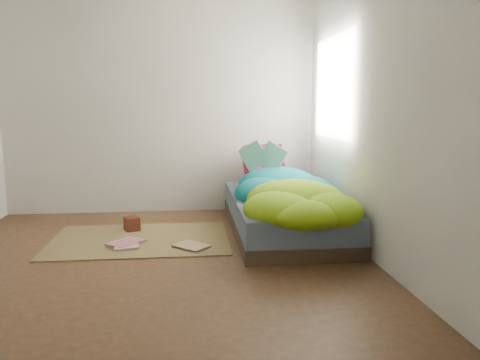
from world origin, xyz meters
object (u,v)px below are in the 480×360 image
(pillow_magenta, at_px, (264,165))
(open_book, at_px, (263,147))
(bed, at_px, (284,214))
(wooden_box, at_px, (132,224))
(floor_book_b, at_px, (117,241))
(floor_book_a, at_px, (115,246))

(pillow_magenta, height_order, open_book, open_book)
(bed, relative_size, pillow_magenta, 4.45)
(bed, distance_m, wooden_box, 1.49)
(open_book, xyz_separation_m, floor_book_b, (-1.41, -0.61, -0.78))
(open_book, height_order, wooden_box, open_book)
(open_book, relative_size, floor_book_b, 1.36)
(floor_book_a, distance_m, floor_book_b, 0.13)
(bed, height_order, wooden_box, bed)
(bed, bearing_deg, open_book, 114.63)
(wooden_box, height_order, floor_book_b, wooden_box)
(pillow_magenta, xyz_separation_m, floor_book_a, (-1.49, -1.10, -0.54))
(wooden_box, relative_size, floor_book_b, 0.44)
(pillow_magenta, bearing_deg, bed, -103.72)
(open_book, bearing_deg, floor_book_b, -135.52)
(bed, relative_size, open_book, 4.89)
(bed, distance_m, floor_book_b, 1.59)
(bed, distance_m, floor_book_a, 1.62)
(pillow_magenta, bearing_deg, wooden_box, -178.15)
(floor_book_a, bearing_deg, wooden_box, 71.95)
(open_book, xyz_separation_m, wooden_box, (-1.32, -0.20, -0.73))
(wooden_box, bearing_deg, bed, -5.44)
(bed, height_order, pillow_magenta, pillow_magenta)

